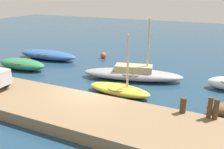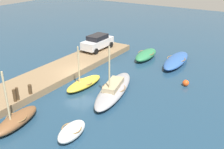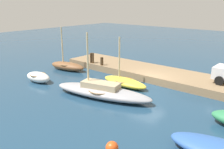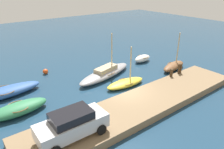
{
  "view_description": "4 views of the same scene",
  "coord_description": "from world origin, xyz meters",
  "views": [
    {
      "loc": [
        6.81,
        -11.15,
        5.91
      ],
      "look_at": [
        -0.04,
        3.06,
        0.59
      ],
      "focal_mm": 39.52,
      "sensor_mm": 36.0,
      "label": 1
    },
    {
      "loc": [
        16.74,
        14.32,
        9.92
      ],
      "look_at": [
        0.03,
        3.49,
        1.17
      ],
      "focal_mm": 42.07,
      "sensor_mm": 36.0,
      "label": 2
    },
    {
      "loc": [
        -9.31,
        15.36,
        6.13
      ],
      "look_at": [
        1.1,
        3.04,
        1.29
      ],
      "focal_mm": 38.64,
      "sensor_mm": 36.0,
      "label": 3
    },
    {
      "loc": [
        -10.35,
        -11.76,
        8.97
      ],
      "look_at": [
        0.99,
        3.2,
        0.62
      ],
      "focal_mm": 33.97,
      "sensor_mm": 36.0,
      "label": 4
    }
  ],
  "objects": [
    {
      "name": "mooring_post_west",
      "position": [
        5.3,
        -0.48,
        0.95
      ],
      "size": [
        0.28,
        0.28,
        0.74
      ],
      "primitive_type": "cylinder",
      "color": "#47331E",
      "rests_on": "dock_platform"
    },
    {
      "name": "parked_car",
      "position": [
        -6.19,
        -2.48,
        1.46
      ],
      "size": [
        4.14,
        1.92,
        1.68
      ],
      "rotation": [
        0.0,
        0.0,
        -0.01
      ],
      "color": "silver",
      "rests_on": "dock_platform"
    },
    {
      "name": "mooring_post_mid_west",
      "position": [
        6.44,
        -0.48,
        1.08
      ],
      "size": [
        0.2,
        0.2,
        0.99
      ],
      "primitive_type": "cylinder",
      "color": "#47331E",
      "rests_on": "dock_platform"
    },
    {
      "name": "dinghy_white",
      "position": [
        7.05,
        5.14,
        0.41
      ],
      "size": [
        2.47,
        1.39,
        0.81
      ],
      "rotation": [
        0.0,
        0.0,
        0.1
      ],
      "color": "white",
      "rests_on": "ground_plane"
    },
    {
      "name": "ground_plane",
      "position": [
        0.0,
        0.0,
        0.0
      ],
      "size": [
        84.0,
        84.0,
        0.0
      ],
      "primitive_type": "plane",
      "color": "navy"
    },
    {
      "name": "dock_platform",
      "position": [
        0.0,
        -2.1,
        0.29
      ],
      "size": [
        19.15,
        3.75,
        0.58
      ],
      "primitive_type": "cube",
      "color": "#846B4C",
      "rests_on": "ground_plane"
    },
    {
      "name": "mooring_post_mid_east",
      "position": [
        6.69,
        -0.48,
        1.06
      ],
      "size": [
        0.23,
        0.23,
        0.94
      ],
      "primitive_type": "cylinder",
      "color": "#47331E",
      "rests_on": "dock_platform"
    },
    {
      "name": "marker_buoy",
      "position": [
        -3.62,
        8.63,
        0.27
      ],
      "size": [
        0.55,
        0.55,
        0.55
      ],
      "primitive_type": "sphere",
      "color": "#E54C19",
      "rests_on": "ground_plane"
    },
    {
      "name": "rowboat_brown",
      "position": [
        8.06,
        1.32,
        0.41
      ],
      "size": [
        3.88,
        1.9,
        4.0
      ],
      "rotation": [
        0.0,
        0.0,
        0.18
      ],
      "color": "brown",
      "rests_on": "ground_plane"
    },
    {
      "name": "motorboat_blue",
      "position": [
        -8.08,
        6.11,
        0.4
      ],
      "size": [
        5.98,
        2.08,
        0.79
      ],
      "rotation": [
        0.0,
        0.0,
        0.05
      ],
      "color": "#2D569E",
      "rests_on": "ground_plane"
    },
    {
      "name": "rowboat_yellow",
      "position": [
        1.22,
        1.44,
        0.33
      ],
      "size": [
        4.02,
        1.54,
        3.7
      ],
      "rotation": [
        0.0,
        0.0,
        -0.05
      ],
      "color": "gold",
      "rests_on": "ground_plane"
    },
    {
      "name": "rowboat_green",
      "position": [
        -7.9,
        2.75,
        0.43
      ],
      "size": [
        4.33,
        1.82,
        0.84
      ],
      "rotation": [
        0.0,
        0.0,
        0.05
      ],
      "color": "#2D7A4C",
      "rests_on": "ground_plane"
    },
    {
      "name": "sailboat_grey",
      "position": [
        0.97,
        4.26,
        0.44
      ],
      "size": [
        7.24,
        3.47,
        4.29
      ],
      "rotation": [
        0.0,
        0.0,
        0.25
      ],
      "color": "#939399",
      "rests_on": "ground_plane"
    }
  ]
}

